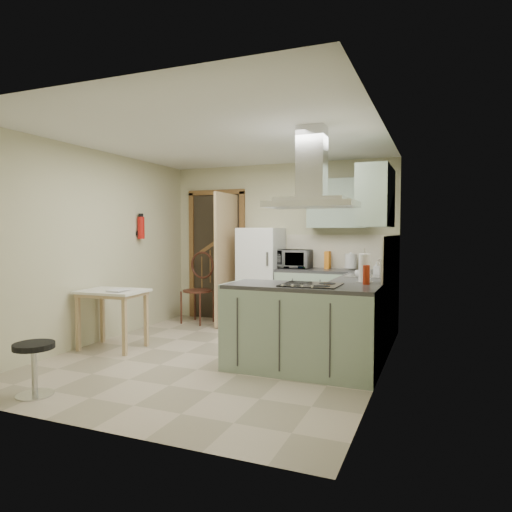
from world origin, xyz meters
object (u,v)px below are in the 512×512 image
at_px(microwave, 294,259).
at_px(bentwood_chair, 197,291).
at_px(stool, 34,369).
at_px(peninsula, 301,328).
at_px(drop_leaf_table, 113,319).
at_px(fridge, 261,277).
at_px(extractor_hood, 312,204).

bearing_deg(microwave, bentwood_chair, -172.62).
height_order(bentwood_chair, microwave, microwave).
bearing_deg(stool, peninsula, 38.06).
height_order(drop_leaf_table, bentwood_chair, bentwood_chair).
bearing_deg(microwave, peninsula, -71.63).
distance_m(stool, microwave, 3.88).
height_order(fridge, extractor_hood, extractor_hood).
relative_size(drop_leaf_table, stool, 1.65).
bearing_deg(bentwood_chair, microwave, 15.03).
bearing_deg(fridge, peninsula, -58.26).
distance_m(extractor_hood, bentwood_chair, 3.19).
bearing_deg(peninsula, drop_leaf_table, 179.83).
distance_m(peninsula, microwave, 2.23).
height_order(drop_leaf_table, stool, drop_leaf_table).
distance_m(peninsula, stool, 2.53).
relative_size(fridge, extractor_hood, 1.67).
bearing_deg(extractor_hood, drop_leaf_table, 179.84).
distance_m(extractor_hood, stool, 3.00).
relative_size(peninsula, drop_leaf_table, 2.00).
bearing_deg(peninsula, stool, -141.94).
height_order(drop_leaf_table, microwave, microwave).
relative_size(fridge, bentwood_chair, 1.47).
xyz_separation_m(peninsula, microwave, (-0.72, 2.03, 0.59)).
distance_m(fridge, stool, 3.65).
height_order(fridge, bentwood_chair, fridge).
bearing_deg(stool, microwave, 70.47).
height_order(stool, microwave, microwave).
xyz_separation_m(drop_leaf_table, microwave, (1.70, 2.02, 0.67)).
distance_m(peninsula, drop_leaf_table, 2.42).
height_order(fridge, drop_leaf_table, fridge).
height_order(extractor_hood, stool, extractor_hood).
distance_m(fridge, peninsula, 2.35).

